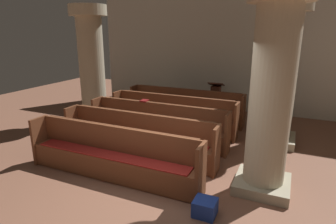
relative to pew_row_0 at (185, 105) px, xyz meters
The scene contains 13 objects.
ground_plane 4.34m from the pew_row_0, 75.79° to the right, with size 19.20×19.20×0.00m, color brown.
back_wall 2.79m from the pew_row_0, 60.97° to the left, with size 10.00×0.16×4.50m, color beige.
pew_row_0 is the anchor object (origin of this frame).
pew_row_1 0.95m from the pew_row_0, 90.00° to the right, with size 3.53×0.46×0.96m.
pew_row_2 1.90m from the pew_row_0, 90.00° to the right, with size 3.53×0.46×0.96m.
pew_row_3 2.85m from the pew_row_0, 90.00° to the right, with size 3.53×0.47×0.96m.
pew_row_4 3.80m from the pew_row_0, 90.00° to the right, with size 3.53×0.46×0.96m.
pillar_aisle_side 2.98m from the pew_row_0, 14.53° to the right, with size 1.06×1.06×3.36m.
pillar_far_side 3.03m from the pew_row_0, 158.47° to the right, with size 1.06×1.06×3.36m.
pillar_aisle_rear 4.22m from the pew_row_0, 49.45° to the right, with size 0.98×0.98×3.36m.
lectern 1.25m from the pew_row_0, 58.10° to the left, with size 0.48×0.45×1.08m.
hymn_book 1.83m from the pew_row_0, 104.38° to the right, with size 0.16×0.21×0.03m, color maroon.
kneeler_box_blue 4.62m from the pew_row_0, 65.27° to the right, with size 0.33×0.32×0.25m, color navy.
Camera 1 is at (1.87, -3.58, 2.67)m, focal length 30.32 mm.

